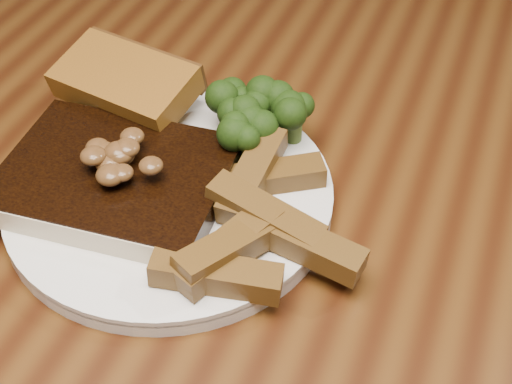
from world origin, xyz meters
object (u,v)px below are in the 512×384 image
at_px(dining_table, 255,300).
at_px(chair_far, 412,115).
at_px(garlic_bread, 128,101).
at_px(steak, 116,180).
at_px(potato_wedges, 244,219).
at_px(plate, 170,197).

relative_size(dining_table, chair_far, 2.00).
bearing_deg(chair_far, garlic_bread, 75.26).
bearing_deg(chair_far, steak, 81.43).
xyz_separation_m(steak, potato_wedges, (0.11, -0.00, -0.00)).
relative_size(chair_far, steak, 4.78).
distance_m(steak, potato_wedges, 0.11).
distance_m(dining_table, plate, 0.12).
distance_m(dining_table, steak, 0.16).
relative_size(dining_table, garlic_bread, 13.64).
relative_size(plate, steak, 1.51).
relative_size(dining_table, plate, 6.30).
distance_m(steak, garlic_bread, 0.10).
bearing_deg(chair_far, dining_table, 91.19).
distance_m(dining_table, garlic_bread, 0.20).
xyz_separation_m(dining_table, plate, (-0.07, -0.00, 0.10)).
xyz_separation_m(chair_far, steak, (-0.15, -0.61, 0.34)).
relative_size(plate, garlic_bread, 2.16).
distance_m(chair_far, garlic_bread, 0.65).
bearing_deg(plate, steak, -158.60).
xyz_separation_m(plate, steak, (-0.04, -0.01, 0.02)).
relative_size(garlic_bread, potato_wedges, 1.02).
bearing_deg(chair_far, plate, 84.51).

